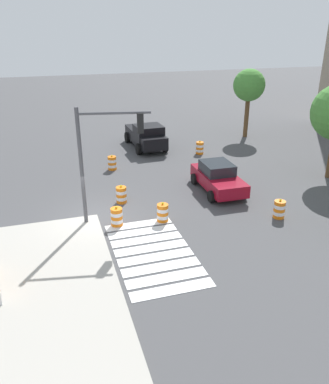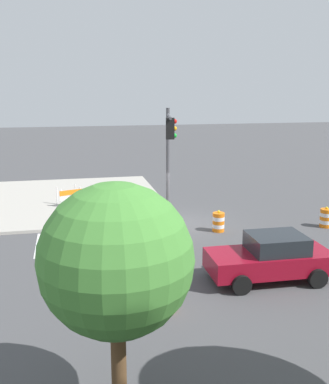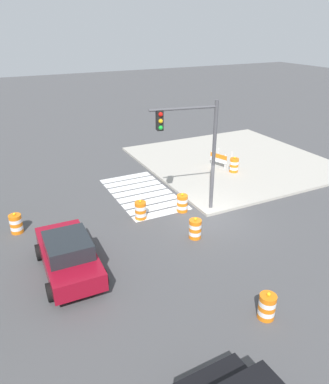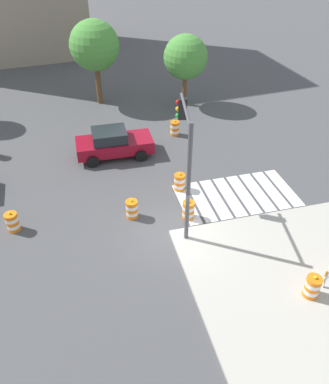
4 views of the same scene
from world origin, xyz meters
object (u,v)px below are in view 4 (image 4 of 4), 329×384
(traffic_barrel_lane_center, at_px, (188,210))
(traffic_light_pole, at_px, (186,149))
(traffic_barrel_crosswalk_end, at_px, (12,222))
(sports_car, at_px, (113,143))
(traffic_barrel_median_near, at_px, (180,182))
(street_tree_streetside_far, at_px, (186,57))
(street_tree_streetside_mid, at_px, (94,46))
(traffic_barrel_on_sidewalk, at_px, (312,287))
(traffic_barrel_far_curb, at_px, (132,209))
(traffic_barrel_median_far, at_px, (175,128))

(traffic_barrel_lane_center, xyz_separation_m, traffic_light_pole, (-0.34, -0.27, 3.46))
(traffic_barrel_crosswalk_end, xyz_separation_m, traffic_light_pole, (7.45, -1.45, 3.46))
(sports_car, bearing_deg, traffic_barrel_median_near, -56.67)
(street_tree_streetside_far, bearing_deg, traffic_barrel_crosswalk_end, -135.83)
(street_tree_streetside_mid, bearing_deg, traffic_barrel_on_sidewalk, -74.47)
(traffic_barrel_lane_center, relative_size, street_tree_streetside_mid, 0.18)
(sports_car, bearing_deg, traffic_barrel_lane_center, -68.59)
(sports_car, relative_size, traffic_barrel_far_curb, 4.25)
(traffic_barrel_crosswalk_end, distance_m, traffic_barrel_lane_center, 7.88)
(traffic_barrel_median_far, relative_size, street_tree_streetside_far, 0.21)
(traffic_barrel_far_curb, bearing_deg, traffic_light_pole, -24.82)
(traffic_barrel_median_near, relative_size, traffic_barrel_far_curb, 1.00)
(sports_car, relative_size, traffic_barrel_median_far, 4.25)
(sports_car, xyz_separation_m, street_tree_streetside_mid, (0.10, 7.60, 3.25))
(traffic_light_pole, xyz_separation_m, street_tree_streetside_far, (3.82, 12.39, -0.51))
(sports_car, height_order, traffic_barrel_median_far, sports_car)
(traffic_barrel_on_sidewalk, bearing_deg, traffic_barrel_far_curb, 131.72)
(traffic_barrel_crosswalk_end, distance_m, traffic_barrel_median_far, 11.51)
(traffic_barrel_on_sidewalk, bearing_deg, traffic_light_pole, 122.86)
(traffic_barrel_median_far, height_order, traffic_light_pole, traffic_light_pole)
(traffic_light_pole, bearing_deg, traffic_barrel_median_near, 77.09)
(traffic_barrel_lane_center, distance_m, street_tree_streetside_mid, 14.62)
(traffic_barrel_median_near, bearing_deg, traffic_barrel_far_curb, -151.30)
(traffic_barrel_crosswalk_end, relative_size, traffic_barrel_lane_center, 1.00)
(sports_car, xyz_separation_m, traffic_barrel_lane_center, (2.50, -6.36, -0.36))
(street_tree_streetside_far, bearing_deg, traffic_barrel_median_far, -114.13)
(traffic_barrel_lane_center, bearing_deg, traffic_barrel_crosswalk_end, 171.45)
(traffic_barrel_median_near, relative_size, traffic_barrel_lane_center, 1.00)
(traffic_barrel_median_near, distance_m, street_tree_streetside_mid, 12.56)
(sports_car, distance_m, traffic_barrel_on_sidewalk, 13.02)
(traffic_barrel_crosswalk_end, bearing_deg, traffic_barrel_lane_center, -8.55)
(traffic_barrel_median_far, xyz_separation_m, traffic_barrel_lane_center, (-1.57, -7.86, 0.00))
(sports_car, distance_m, traffic_barrel_lane_center, 6.85)
(traffic_barrel_far_curb, height_order, street_tree_streetside_mid, street_tree_streetside_mid)
(traffic_barrel_lane_center, bearing_deg, street_tree_streetside_far, 73.99)
(traffic_light_pole, height_order, street_tree_streetside_mid, street_tree_streetside_mid)
(traffic_barrel_lane_center, bearing_deg, traffic_barrel_far_curb, 163.83)
(traffic_barrel_median_near, relative_size, traffic_light_pole, 0.19)
(sports_car, bearing_deg, traffic_barrel_on_sidewalk, -65.05)
(traffic_barrel_median_near, distance_m, street_tree_streetside_far, 10.82)
(street_tree_streetside_mid, distance_m, street_tree_streetside_far, 6.19)
(traffic_barrel_far_curb, bearing_deg, sports_car, 89.95)
(traffic_barrel_median_near, xyz_separation_m, traffic_light_pole, (-0.57, -2.49, 3.46))
(traffic_barrel_crosswalk_end, height_order, traffic_barrel_on_sidewalk, traffic_barrel_on_sidewalk)
(traffic_barrel_crosswalk_end, distance_m, street_tree_streetside_mid, 14.34)
(sports_car, distance_m, traffic_barrel_crosswalk_end, 7.43)
(traffic_barrel_far_curb, bearing_deg, traffic_barrel_crosswalk_end, 175.17)
(traffic_barrel_crosswalk_end, relative_size, traffic_light_pole, 0.19)
(sports_car, height_order, traffic_light_pole, traffic_light_pole)
(traffic_barrel_crosswalk_end, distance_m, street_tree_streetside_far, 15.98)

